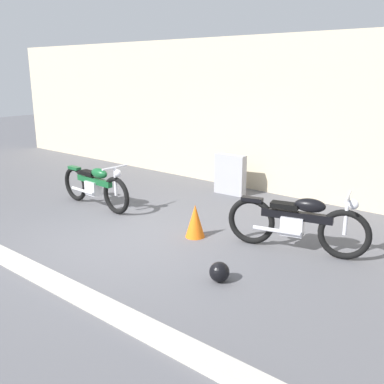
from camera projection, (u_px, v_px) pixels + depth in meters
ground_plane at (130, 239)px, 7.05m from camera, size 40.00×40.00×0.00m
building_wall at (262, 115)px, 9.61m from camera, size 18.00×0.30×3.37m
curb_strip at (35, 272)px, 5.77m from camera, size 18.00×0.24×0.12m
stone_marker at (230, 175)px, 9.53m from camera, size 0.71×0.25×0.88m
helmet at (219, 272)px, 5.61m from camera, size 0.26×0.26×0.26m
traffic_cone at (195, 221)px, 7.09m from camera, size 0.32×0.32×0.55m
motorcycle_black at (297, 222)px, 6.47m from camera, size 2.10×0.76×0.96m
motorcycle_green at (95, 185)px, 8.61m from camera, size 2.06×0.57×0.92m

